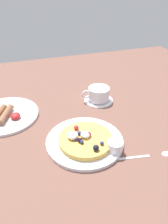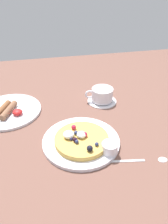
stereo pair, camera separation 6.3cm
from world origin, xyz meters
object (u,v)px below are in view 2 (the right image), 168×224
Objects in this scene: coffee_saucer at (102,101)px; coffee_cup at (102,94)px; breakfast_plate at (8,111)px; pancake_plate at (81,141)px; syrup_ramekin at (110,148)px; teaspoon at (148,160)px.

coffee_cup is (-0.14, 0.02, 3.21)cm from coffee_saucer.
coffee_saucer is 1.04× the size of coffee_cup.
breakfast_plate reaches higher than coffee_saucer.
breakfast_plate is 38.74cm from coffee_saucer.
pancake_plate is 2.04× the size of coffee_saucer.
coffee_cup reaches higher than breakfast_plate.
breakfast_plate is 38.73cm from coffee_cup.
pancake_plate is 0.97× the size of breakfast_plate.
syrup_ramekin is (7.27, -7.20, 2.26)cm from pancake_plate.
coffee_saucer is at bearing -6.92° from coffee_cup.
syrup_ramekin is 31.46cm from coffee_cup.
coffee_cup is at bearing 59.43° from pancake_plate.
syrup_ramekin is 0.39× the size of coffee_saucer.
pancake_plate reaches higher than teaspoon.
coffee_cup reaches higher than teaspoon.
coffee_saucer is at bearing -0.43° from breakfast_plate.
coffee_saucer is at bearing 59.17° from pancake_plate.
syrup_ramekin reaches higher than coffee_saucer.
syrup_ramekin is at bearing -44.13° from breakfast_plate.
coffee_saucer is at bearing 96.10° from teaspoon.
teaspoon is at bearing -24.25° from syrup_ramekin.
breakfast_plate is at bearing 179.57° from coffee_saucer.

